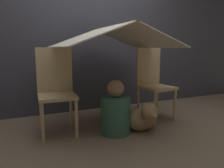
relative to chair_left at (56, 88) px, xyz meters
The scene contains 8 objects.
ground_plane 0.91m from the chair_left, 23.58° to the right, with size 8.80×8.80×0.00m, color #7A6651.
wall_back 1.27m from the chair_left, 50.35° to the left, with size 7.00×0.05×2.50m.
chair_left is the anchor object (origin of this frame).
chair_right 1.35m from the chair_left, ahead, with size 0.45×0.45×1.00m.
sheet_canopy 0.90m from the chair_left, ahead, with size 1.37×1.20×0.26m.
person_front 0.75m from the chair_left, 26.89° to the right, with size 0.35×0.35×0.64m.
dog 1.09m from the chair_left, 23.35° to the right, with size 0.40×0.40×0.40m.
floor_cushion 0.92m from the chair_left, ahead, with size 0.35×0.28×0.10m.
Camera 1 is at (-1.11, -2.24, 0.99)m, focal length 35.00 mm.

